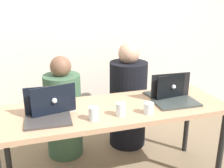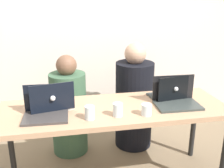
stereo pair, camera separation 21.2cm
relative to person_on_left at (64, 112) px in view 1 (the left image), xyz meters
The scene contains 11 objects.
back_wall 1.10m from the person_on_left, 60.90° to the left, with size 4.84×0.10×2.60m, color beige.
desk 0.73m from the person_on_left, 60.11° to the right, with size 1.86×0.63×0.73m.
person_on_left is the anchor object (origin of this frame).
person_on_right 0.70m from the person_on_left, ahead, with size 0.47×0.47×1.14m.
laptop_back_right 1.06m from the person_on_left, 30.43° to the right, with size 0.34×0.28×0.22m.
laptop_front_right 1.13m from the person_on_left, 36.51° to the right, with size 0.37×0.28×0.23m.
laptop_front_left 0.76m from the person_on_left, 105.11° to the right, with size 0.33×0.27×0.23m.
laptop_back_left 0.65m from the person_on_left, 104.59° to the right, with size 0.38×0.31×0.24m.
water_glass_center 0.90m from the person_on_left, 65.38° to the right, with size 0.07×0.07×0.10m.
water_glass_right 1.02m from the person_on_left, 54.48° to the right, with size 0.08×0.08×0.09m.
water_glass_left 0.85m from the person_on_left, 80.08° to the right, with size 0.07×0.07×0.10m.
Camera 1 is at (-0.59, -1.86, 1.58)m, focal length 42.00 mm.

